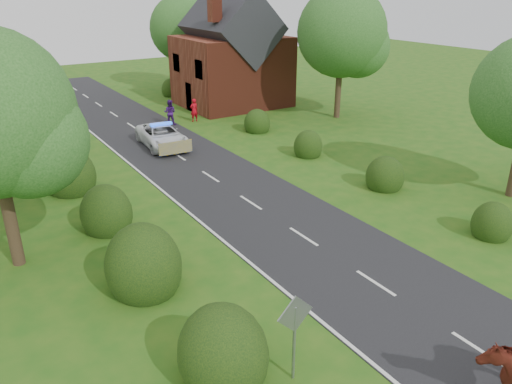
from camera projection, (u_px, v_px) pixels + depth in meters
ground at (480, 351)px, 13.90m from camera, size 120.00×120.00×0.00m
road at (220, 183)px, 25.53m from camera, size 6.00×70.00×0.02m
road_markings at (211, 203)px, 23.12m from camera, size 4.96×70.00×0.01m
hedgerow_left at (114, 225)px, 19.43m from camera, size 2.75×50.41×3.00m
hedgerow_right at (367, 170)px, 25.66m from camera, size 2.10×45.78×2.10m
tree_right_b at (346, 36)px, 35.64m from camera, size 6.56×6.40×9.40m
tree_right_c at (186, 31)px, 45.78m from camera, size 6.15×6.00×8.58m
road_sign at (295, 326)px, 12.32m from camera, size 1.06×0.08×2.53m
house at (232, 58)px, 40.41m from camera, size 8.00×7.40×9.17m
cow at (509, 369)px, 12.02m from camera, size 2.74×2.06×1.74m
police_van at (162, 136)px, 30.93m from camera, size 2.62×5.08×1.50m
pedestrian_red at (194, 110)px, 36.45m from camera, size 0.64×0.44×1.69m
pedestrian_purple at (170, 112)px, 35.62m from camera, size 1.11×1.07×1.80m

